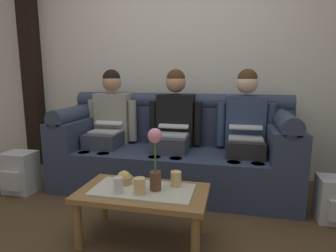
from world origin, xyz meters
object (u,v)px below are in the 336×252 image
object	(u,v)px
couch	(174,152)
person_middle	(174,125)
cup_near_right	(118,185)
backpack_left	(20,173)
person_left	(109,122)
person_right	(245,128)
flower_vase	(155,157)
cup_far_center	(176,179)
coffee_table	(143,197)
cup_near_left	(140,186)
snack_bowl	(124,179)

from	to	relation	value
couch	person_middle	bearing A→B (deg)	-90.00
cup_near_right	backpack_left	xyz separation A→B (m)	(-1.33, 0.63, -0.24)
person_left	person_right	bearing A→B (deg)	-0.01
flower_vase	cup_far_center	size ratio (longest dim) A/B	4.08
coffee_table	cup_near_left	size ratio (longest dim) A/B	8.19
person_left	cup_near_right	bearing A→B (deg)	-63.25
person_left	cup_far_center	world-z (taller)	person_left
flower_vase	backpack_left	world-z (taller)	flower_vase
cup_near_right	cup_near_left	bearing A→B (deg)	7.40
coffee_table	flower_vase	distance (m)	0.31
person_right	coffee_table	distance (m)	1.30
backpack_left	snack_bowl	bearing A→B (deg)	-19.85
person_left	backpack_left	size ratio (longest dim) A/B	2.99
cup_near_left	backpack_left	world-z (taller)	cup_near_left
couch	cup_near_right	size ratio (longest dim) A/B	22.03
person_middle	backpack_left	bearing A→B (deg)	-160.90
coffee_table	snack_bowl	distance (m)	0.20
cup_near_left	person_middle	bearing A→B (deg)	90.30
person_middle	cup_near_right	distance (m)	1.17
person_middle	cup_near_left	bearing A→B (deg)	-89.70
flower_vase	cup_near_right	world-z (taller)	flower_vase
flower_vase	cup_near_left	size ratio (longest dim) A/B	3.95
person_right	snack_bowl	size ratio (longest dim) A/B	10.10
cup_near_left	person_right	bearing A→B (deg)	57.82
coffee_table	cup_near_left	distance (m)	0.14
flower_vase	cup_near_left	xyz separation A→B (m)	(-0.08, -0.09, -0.18)
flower_vase	snack_bowl	distance (m)	0.33
snack_bowl	cup_near_left	bearing A→B (deg)	-40.93
snack_bowl	person_left	bearing A→B (deg)	119.38
couch	person_right	xyz separation A→B (m)	(0.71, -0.00, 0.29)
couch	cup_near_left	xyz separation A→B (m)	(0.01, -1.13, 0.07)
couch	person_left	world-z (taller)	person_left
flower_vase	snack_bowl	world-z (taller)	flower_vase
person_right	cup_near_left	xyz separation A→B (m)	(-0.71, -1.12, -0.22)
person_left	person_middle	bearing A→B (deg)	0.01
coffee_table	cup_near_right	world-z (taller)	cup_near_right
flower_vase	backpack_left	bearing A→B (deg)	161.19
cup_near_right	person_left	bearing A→B (deg)	116.75
coffee_table	snack_bowl	xyz separation A→B (m)	(-0.16, 0.06, 0.10)
flower_vase	coffee_table	bearing A→B (deg)	-177.69
snack_bowl	cup_near_left	distance (m)	0.22
person_right	coffee_table	size ratio (longest dim) A/B	1.37
person_right	coffee_table	bearing A→B (deg)	-124.41
person_right	backpack_left	world-z (taller)	person_right
couch	person_middle	size ratio (longest dim) A/B	1.95
cup_near_left	backpack_left	size ratio (longest dim) A/B	0.27
person_left	cup_near_left	bearing A→B (deg)	-57.39
cup_near_right	person_middle	bearing A→B (deg)	83.15
person_right	cup_near_right	size ratio (longest dim) A/B	11.31
cup_far_center	cup_near_right	bearing A→B (deg)	-149.39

